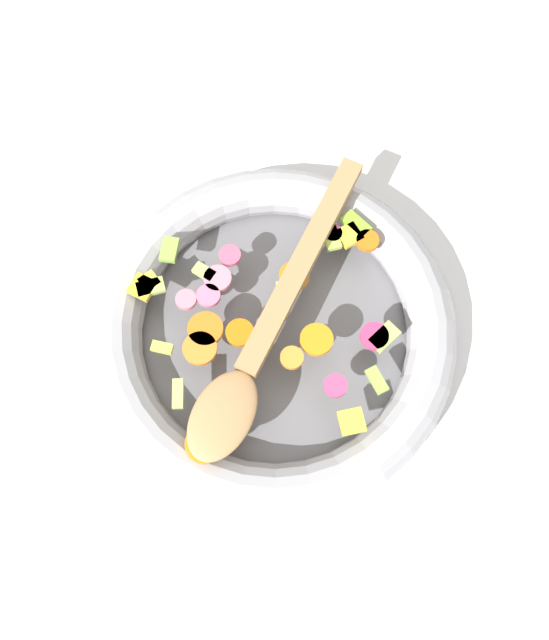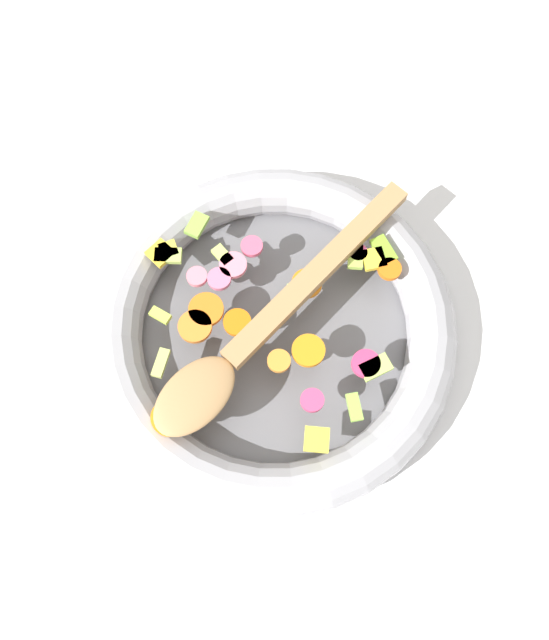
{
  "view_description": "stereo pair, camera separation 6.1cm",
  "coord_description": "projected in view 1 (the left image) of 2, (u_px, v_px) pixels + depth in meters",
  "views": [
    {
      "loc": [
        -0.08,
        -0.19,
        0.63
      ],
      "look_at": [
        0.0,
        0.0,
        0.05
      ],
      "focal_mm": 35.0,
      "sensor_mm": 36.0,
      "label": 1
    },
    {
      "loc": [
        -0.02,
        -0.2,
        0.63
      ],
      "look_at": [
        0.0,
        0.0,
        0.05
      ],
      "focal_mm": 35.0,
      "sensor_mm": 36.0,
      "label": 2
    }
  ],
  "objects": [
    {
      "name": "chopped_vegetables",
      "position": [
        262.0,
        317.0,
        0.61
      ],
      "size": [
        0.26,
        0.26,
        0.01
      ],
      "color": "orange",
      "rests_on": "skillet"
    },
    {
      "name": "ground_plane",
      "position": [
        274.0,
        336.0,
        0.66
      ],
      "size": [
        4.0,
        4.0,
        0.0
      ],
      "primitive_type": "plane",
      "color": "silver"
    },
    {
      "name": "wooden_spoon",
      "position": [
        266.0,
        332.0,
        0.59
      ],
      "size": [
        0.28,
        0.25,
        0.01
      ],
      "color": "#A87F51",
      "rests_on": "chopped_vegetables"
    },
    {
      "name": "skillet",
      "position": [
        274.0,
        329.0,
        0.64
      ],
      "size": [
        0.37,
        0.37,
        0.05
      ],
      "color": "slate",
      "rests_on": "ground_plane"
    }
  ]
}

